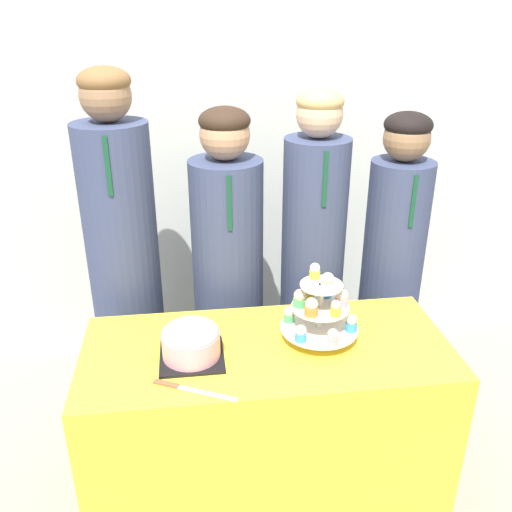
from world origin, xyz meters
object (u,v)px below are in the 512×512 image
student_0 (125,273)px  student_2 (312,270)px  student_1 (228,282)px  round_cake (191,341)px  cake_knife (181,387)px  cupcake_stand (320,308)px  student_3 (391,274)px

student_0 → student_2: bearing=-0.0°
student_1 → student_2: 0.37m
round_cake → student_1: (0.17, 0.57, -0.09)m
cake_knife → student_1: (0.21, 0.73, -0.02)m
round_cake → student_1: bearing=73.4°
student_0 → cupcake_stand: bearing=-35.3°
cake_knife → student_2: size_ratio=0.17×
cupcake_stand → student_1: student_1 is taller
cake_knife → student_3: bearing=63.4°
cupcake_stand → student_2: 0.53m
student_0 → student_2: 0.81m
student_0 → student_3: (1.17, -0.00, -0.08)m
cupcake_stand → student_0: 0.88m
cupcake_stand → student_0: (-0.72, 0.51, -0.07)m
cupcake_stand → student_3: (0.46, 0.51, -0.15)m
student_1 → student_3: (0.74, -0.00, -0.01)m
cake_knife → student_1: 0.76m
round_cake → cupcake_stand: size_ratio=0.77×
student_0 → student_1: (0.43, -0.00, -0.08)m
student_1 → student_2: size_ratio=0.96×
cake_knife → student_3: 1.20m
student_2 → round_cake: bearing=-133.5°
cupcake_stand → student_3: size_ratio=0.20×
student_1 → student_2: bearing=-0.0°
cupcake_stand → student_3: 0.70m
round_cake → cake_knife: (-0.04, -0.16, -0.07)m
student_1 → student_3: student_1 is taller
cake_knife → student_0: bearing=133.2°
round_cake → cupcake_stand: cupcake_stand is taller
cake_knife → student_0: student_0 is taller
student_0 → student_3: size_ratio=1.13×
cake_knife → student_2: bearing=77.4°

